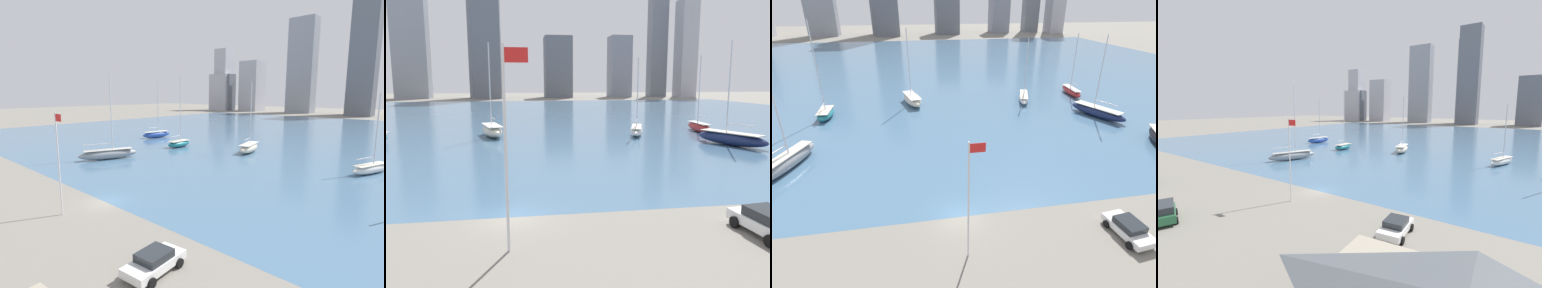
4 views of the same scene
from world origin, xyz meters
TOP-DOWN VIEW (x-y plane):
  - ground_plane at (0.00, 0.00)m, footprint 500.00×500.00m
  - harbor_water at (0.00, 70.00)m, footprint 180.00×140.00m
  - flag_pole at (-0.05, -4.81)m, footprint 1.24×0.14m
  - distant_city_skyline at (-22.58, 169.76)m, footprint 205.63×22.14m
  - sailboat_white at (19.04, 33.73)m, footprint 4.45×8.49m
  - sailboat_gray at (-19.29, 12.69)m, footprint 5.61×10.72m
  - sailboat_cream at (-3.49, 35.72)m, footprint 4.55×8.91m
  - sailboat_teal at (-18.65, 30.59)m, footprint 2.49×6.41m
  - sailboat_blue at (-33.59, 36.89)m, footprint 3.71×8.58m
  - parked_suv_green at (-6.16, -16.19)m, footprint 4.67×3.23m
  - parked_sedan_white at (14.14, -5.03)m, footprint 2.73×4.66m

SIDE VIEW (x-z plane):
  - ground_plane at x=0.00m, z-range 0.00..0.00m
  - harbor_water at x=0.00m, z-range 0.00..0.00m
  - parked_sedan_white at x=14.14m, z-range 0.03..1.52m
  - sailboat_white at x=19.04m, z-range -5.21..6.89m
  - sailboat_teal at x=-18.65m, z-range -7.10..8.95m
  - sailboat_blue at x=-33.59m, z-range -6.36..8.34m
  - sailboat_cream at x=-3.49m, z-range -6.11..8.14m
  - parked_suv_green at x=-6.16m, z-range 0.08..1.99m
  - sailboat_gray at x=-19.29m, z-range -6.97..9.04m
  - flag_pole at x=-0.05m, z-range 0.48..10.71m
  - distant_city_skyline at x=-22.58m, z-range -8.59..55.49m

